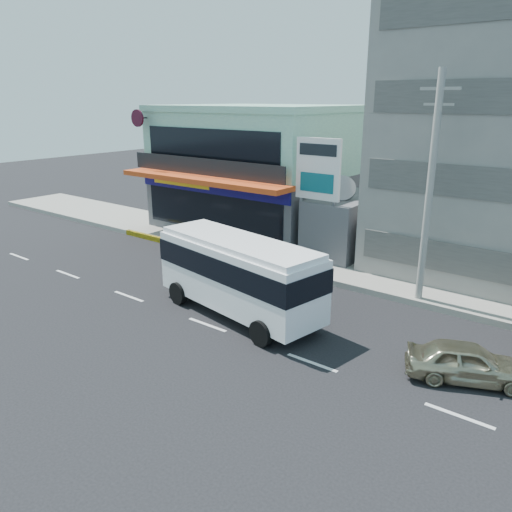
% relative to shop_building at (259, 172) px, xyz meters
% --- Properties ---
extents(ground, '(120.00, 120.00, 0.00)m').
position_rel_shop_building_xyz_m(ground, '(8.00, -13.95, -4.00)').
color(ground, black).
rests_on(ground, ground).
extents(sidewalk, '(70.00, 5.00, 0.30)m').
position_rel_shop_building_xyz_m(sidewalk, '(13.00, -4.45, -3.85)').
color(sidewalk, gray).
rests_on(sidewalk, ground).
extents(shop_building, '(12.40, 11.70, 8.00)m').
position_rel_shop_building_xyz_m(shop_building, '(0.00, 0.00, 0.00)').
color(shop_building, '#4D4E53').
rests_on(shop_building, ground).
extents(gap_structure, '(3.00, 6.00, 3.50)m').
position_rel_shop_building_xyz_m(gap_structure, '(8.00, -1.95, -2.25)').
color(gap_structure, '#4D4E53').
rests_on(gap_structure, ground).
extents(satellite_dish, '(1.50, 1.50, 0.15)m').
position_rel_shop_building_xyz_m(satellite_dish, '(8.00, -2.95, -0.42)').
color(satellite_dish, slate).
rests_on(satellite_dish, gap_structure).
extents(billboard, '(2.60, 0.18, 6.90)m').
position_rel_shop_building_xyz_m(billboard, '(7.50, -4.75, 0.93)').
color(billboard, gray).
rests_on(billboard, ground).
extents(utility_pole_near, '(1.60, 0.30, 10.00)m').
position_rel_shop_building_xyz_m(utility_pole_near, '(14.00, -6.55, 1.15)').
color(utility_pole_near, '#999993').
rests_on(utility_pole_near, ground).
extents(minibus, '(8.28, 3.85, 3.33)m').
position_rel_shop_building_xyz_m(minibus, '(8.35, -12.34, -2.01)').
color(minibus, white).
rests_on(minibus, ground).
extents(sedan, '(4.19, 3.00, 1.33)m').
position_rel_shop_building_xyz_m(sedan, '(17.57, -11.82, -3.33)').
color(sedan, tan).
rests_on(sedan, ground).
extents(motorcycle_rider, '(1.60, 0.74, 1.97)m').
position_rel_shop_building_xyz_m(motorcycle_rider, '(4.00, -7.15, -3.35)').
color(motorcycle_rider, '#5E1B0D').
rests_on(motorcycle_rider, ground).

